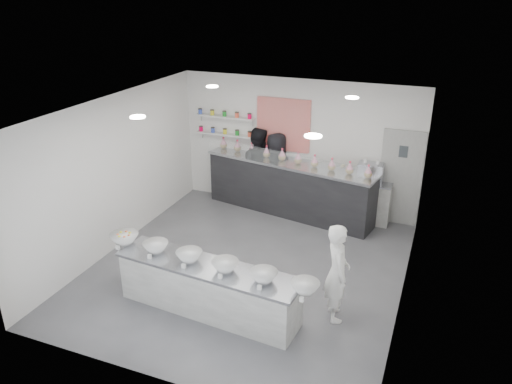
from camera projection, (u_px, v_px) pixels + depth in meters
floor at (247, 269)px, 9.24m from camera, size 6.00×6.00×0.00m
ceiling at (246, 109)px, 8.07m from camera, size 6.00×6.00×0.00m
back_wall at (298, 145)px, 11.22m from camera, size 5.50×0.00×5.50m
left_wall at (115, 174)px, 9.58m from camera, size 0.00×6.00×6.00m
right_wall at (411, 220)px, 7.72m from camera, size 0.00×6.00×6.00m
back_door at (400, 178)px, 10.59m from camera, size 0.88×0.04×2.10m
pattern_panel at (283, 125)px, 11.14m from camera, size 1.25×0.03×1.20m
jar_shelf_lower at (225, 134)px, 11.69m from camera, size 1.45×0.22×0.04m
jar_shelf_upper at (225, 117)px, 11.52m from camera, size 1.45×0.22×0.04m
preserve_jars at (225, 123)px, 11.56m from camera, size 1.45×0.10×0.56m
downlight_0 at (138, 117)px, 7.69m from camera, size 0.24×0.24×0.02m
downlight_1 at (313, 136)px, 6.74m from camera, size 0.24×0.24×0.02m
downlight_2 at (212, 86)px, 9.92m from camera, size 0.24×0.24×0.02m
downlight_3 at (352, 98)px, 8.97m from camera, size 0.24×0.24×0.02m
prep_counter at (208, 288)px, 7.90m from camera, size 3.12×0.96×0.84m
back_bar at (289, 188)px, 11.24m from camera, size 4.03×1.46×1.23m
sneeze_guard at (282, 159)px, 10.67m from camera, size 3.84×0.75×0.34m
espresso_ledge at (361, 201)px, 10.91m from camera, size 1.25×0.40×0.93m
espresso_machine at (370, 174)px, 10.60m from camera, size 0.55×0.38×0.42m
cup_stacks at (345, 173)px, 10.81m from camera, size 0.24×0.24×0.31m
prep_bowls at (207, 261)px, 7.71m from camera, size 3.70×0.84×0.17m
label_cards at (193, 282)px, 7.26m from camera, size 3.31×0.04×0.07m
cookie_bags at (290, 156)px, 10.94m from camera, size 3.73×0.87×0.28m
woman_prep at (337, 273)px, 7.62m from camera, size 0.59×0.69×1.61m
staff_left at (257, 166)px, 11.63m from camera, size 0.93×0.74×1.86m
staff_right at (276, 170)px, 11.48m from camera, size 0.96×0.72×1.78m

